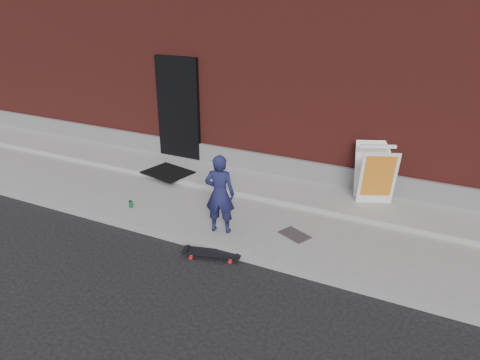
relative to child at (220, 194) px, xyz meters
The scene contains 10 objects.
ground 0.96m from the child, 68.36° to the right, with size 80.00×80.00×0.00m, color black.
sidewalk 1.29m from the child, 79.87° to the left, with size 20.00×3.00×0.15m, color slate.
apron 2.04m from the child, 84.54° to the left, with size 20.00×1.20×0.10m, color gray.
building 6.74m from the child, 88.39° to the left, with size 20.00×8.10×5.00m.
child is the anchor object (origin of this frame).
skateboard 0.95m from the child, 73.92° to the right, with size 0.92×0.46×0.10m.
pizza_sign 2.93m from the child, 46.13° to the left, with size 0.88×0.95×1.06m.
soda_can 1.99m from the child, behind, with size 0.07×0.07×0.13m, color #1B8A4A.
doormat 2.67m from the child, 144.04° to the left, with size 0.93×0.75×0.03m, color black.
utility_plate 1.39m from the child, 19.30° to the left, with size 0.49×0.31×0.01m, color #5B5C61.
Camera 1 is at (3.17, -5.49, 3.93)m, focal length 35.00 mm.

